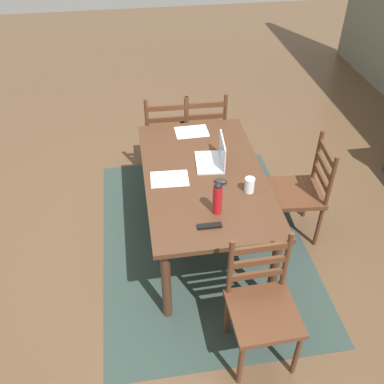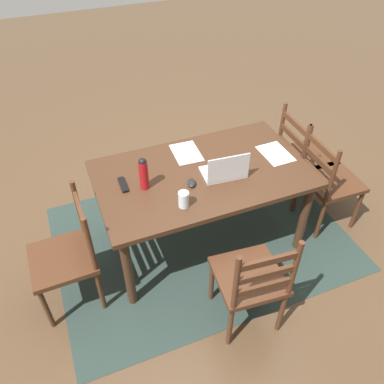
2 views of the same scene
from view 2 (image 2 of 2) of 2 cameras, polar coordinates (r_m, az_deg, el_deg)
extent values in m
plane|color=brown|center=(3.52, 1.31, -6.66)|extent=(14.00, 14.00, 0.00)
cube|color=#283833|center=(3.52, 1.31, -6.63)|extent=(2.49, 1.78, 0.01)
cube|color=#422819|center=(3.02, 1.52, 2.62)|extent=(1.63, 0.96, 0.04)
cylinder|color=#422819|center=(3.81, 9.31, 4.28)|extent=(0.07, 0.07, 0.71)
cylinder|color=#422819|center=(3.42, -12.72, -1.32)|extent=(0.07, 0.07, 0.71)
cylinder|color=#422819|center=(3.33, 15.97, -3.56)|extent=(0.07, 0.07, 0.71)
cylinder|color=#422819|center=(2.87, -9.29, -11.44)|extent=(0.07, 0.07, 0.71)
cube|color=#4C2B19|center=(3.83, 16.35, 4.94)|extent=(0.45, 0.45, 0.04)
cylinder|color=#4C2B19|center=(4.18, 16.53, 4.32)|extent=(0.04, 0.04, 0.43)
cylinder|color=#4C2B19|center=(3.95, 19.46, 1.14)|extent=(0.04, 0.04, 0.43)
cylinder|color=#4C2B19|center=(3.99, 12.01, 3.27)|extent=(0.04, 0.04, 0.43)
cylinder|color=#4C2B19|center=(3.75, 14.82, -0.12)|extent=(0.04, 0.04, 0.43)
cylinder|color=#4C2B19|center=(3.71, 12.92, 9.13)|extent=(0.04, 0.04, 0.50)
cylinder|color=#4C2B19|center=(3.46, 16.05, 5.87)|extent=(0.04, 0.04, 0.50)
cube|color=#4C2B19|center=(3.64, 14.17, 6.26)|extent=(0.03, 0.36, 0.05)
cube|color=#4C2B19|center=(3.57, 14.50, 7.89)|extent=(0.03, 0.36, 0.05)
cube|color=#4C2B19|center=(3.50, 14.84, 9.59)|extent=(0.03, 0.36, 0.05)
cube|color=#4C2B19|center=(2.73, 8.25, -12.04)|extent=(0.48, 0.48, 0.04)
cylinder|color=#4C2B19|center=(2.97, 2.89, -12.86)|extent=(0.04, 0.04, 0.43)
cylinder|color=#4C2B19|center=(3.07, 9.74, -11.04)|extent=(0.04, 0.04, 0.43)
cylinder|color=#4C2B19|center=(2.78, 5.56, -18.92)|extent=(0.04, 0.04, 0.43)
cylinder|color=#4C2B19|center=(2.89, 12.92, -16.68)|extent=(0.04, 0.04, 0.43)
cylinder|color=#4C2B19|center=(2.37, 6.42, -13.28)|extent=(0.04, 0.04, 0.50)
cylinder|color=#4C2B19|center=(2.49, 14.70, -10.89)|extent=(0.04, 0.04, 0.50)
cube|color=#4C2B19|center=(2.50, 10.40, -13.45)|extent=(0.36, 0.06, 0.05)
cube|color=#4C2B19|center=(2.40, 10.76, -11.73)|extent=(0.36, 0.06, 0.05)
cube|color=#4C2B19|center=(2.31, 11.15, -9.86)|extent=(0.36, 0.06, 0.05)
cube|color=#4C2B19|center=(2.93, -18.38, -9.26)|extent=(0.45, 0.45, 0.04)
cylinder|color=#4C2B19|center=(3.01, -20.44, -15.68)|extent=(0.04, 0.04, 0.43)
cylinder|color=#4C2B19|center=(3.25, -21.33, -10.33)|extent=(0.04, 0.04, 0.43)
cylinder|color=#4C2B19|center=(2.99, -13.20, -13.80)|extent=(0.04, 0.04, 0.43)
cylinder|color=#4C2B19|center=(3.23, -14.75, -8.60)|extent=(0.04, 0.04, 0.43)
cylinder|color=#4C2B19|center=(2.62, -14.60, -7.62)|extent=(0.04, 0.04, 0.50)
cylinder|color=#4C2B19|center=(2.89, -16.18, -2.31)|extent=(0.04, 0.04, 0.50)
cube|color=#4C2B19|center=(2.82, -15.07, -6.25)|extent=(0.03, 0.36, 0.05)
cube|color=#4C2B19|center=(2.73, -15.53, -4.47)|extent=(0.03, 0.36, 0.05)
cube|color=#4C2B19|center=(2.65, -16.01, -2.58)|extent=(0.03, 0.36, 0.05)
cube|color=#4C2B19|center=(3.60, 19.74, 1.49)|extent=(0.45, 0.45, 0.04)
cylinder|color=#4C2B19|center=(3.96, 19.61, 1.14)|extent=(0.04, 0.04, 0.43)
cylinder|color=#4C2B19|center=(3.76, 22.88, -2.39)|extent=(0.04, 0.04, 0.43)
cylinder|color=#4C2B19|center=(3.76, 15.00, -0.13)|extent=(0.04, 0.04, 0.43)
cylinder|color=#4C2B19|center=(3.55, 18.18, -3.94)|extent=(0.04, 0.04, 0.43)
cylinder|color=#4C2B19|center=(3.46, 16.24, 5.86)|extent=(0.04, 0.04, 0.50)
cylinder|color=#4C2B19|center=(3.23, 19.81, 2.09)|extent=(0.04, 0.04, 0.50)
cube|color=#4C2B19|center=(3.40, 17.63, 2.70)|extent=(0.03, 0.36, 0.05)
cube|color=#4C2B19|center=(3.33, 18.06, 4.38)|extent=(0.03, 0.36, 0.05)
cube|color=#4C2B19|center=(3.26, 18.51, 6.13)|extent=(0.03, 0.36, 0.05)
cube|color=silver|center=(3.00, 4.49, 2.90)|extent=(0.34, 0.25, 0.02)
cube|color=silver|center=(2.86, 5.35, 3.41)|extent=(0.32, 0.04, 0.21)
cube|color=#A5CCEA|center=(2.86, 5.31, 3.48)|extent=(0.30, 0.03, 0.19)
cylinder|color=#A81419|center=(2.82, -7.04, 2.45)|extent=(0.07, 0.07, 0.23)
sphere|color=black|center=(2.74, -7.24, 4.33)|extent=(0.06, 0.06, 0.06)
cylinder|color=silver|center=(2.68, -1.23, -1.08)|extent=(0.08, 0.08, 0.12)
ellipsoid|color=black|center=(2.88, -0.06, 1.33)|extent=(0.09, 0.11, 0.03)
cube|color=black|center=(2.92, -10.02, 1.06)|extent=(0.05, 0.17, 0.02)
cube|color=white|center=(3.21, -0.83, 5.75)|extent=(0.22, 0.31, 0.00)
cube|color=white|center=(3.27, 12.03, 5.55)|extent=(0.22, 0.30, 0.00)
camera|label=1|loc=(3.22, -65.18, 25.17)|focal=40.64mm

